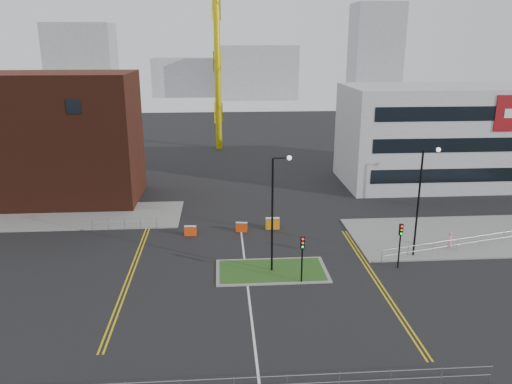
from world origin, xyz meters
TOP-DOWN VIEW (x-y plane):
  - ground at (0.00, 0.00)m, footprint 200.00×200.00m
  - pavement_left at (-20.00, 22.00)m, footprint 28.00×8.00m
  - pavement_right at (22.00, 14.00)m, footprint 24.00×10.00m
  - island_kerb at (2.00, 8.00)m, footprint 8.60×4.60m
  - grass_island at (2.00, 8.00)m, footprint 8.00×4.00m
  - brick_building at (-22.97, 28.00)m, footprint 24.20×10.07m
  - office_block at (26.01, 31.97)m, footprint 25.00×12.20m
  - streetlamp_island at (2.22, 8.00)m, footprint 1.46×0.36m
  - streetlamp_right_near at (14.22, 10.00)m, footprint 1.46×0.36m
  - traffic_light_island at (4.00, 5.98)m, footprint 0.28×0.33m
  - traffic_light_right at (12.00, 7.98)m, footprint 0.28×0.33m
  - railing_front at (0.00, -6.00)m, footprint 24.05×0.05m
  - railing_left at (-11.00, 18.00)m, footprint 6.05×0.05m
  - railing_right at (20.50, 11.50)m, footprint 19.05×5.05m
  - centre_line at (0.00, 2.00)m, footprint 0.15×30.00m
  - yellow_left_a at (-9.00, 10.00)m, footprint 0.12×24.00m
  - yellow_left_b at (-8.70, 10.00)m, footprint 0.12×24.00m
  - yellow_right_a at (9.50, 6.00)m, footprint 0.12×20.00m
  - yellow_right_b at (9.80, 6.00)m, footprint 0.12×20.00m
  - skyline_a at (-40.00, 120.00)m, footprint 18.00×12.00m
  - skyline_b at (10.00, 130.00)m, footprint 24.00×12.00m
  - skyline_c at (45.00, 125.00)m, footprint 14.00×12.00m
  - skyline_d at (-8.00, 140.00)m, footprint 30.00×12.00m
  - pedestrian at (17.53, 10.95)m, footprint 0.73×0.70m
  - barrier_left at (-4.69, 16.00)m, footprint 1.10×0.41m
  - barrier_mid at (3.00, 17.13)m, footprint 1.31×0.46m
  - barrier_right at (0.04, 16.64)m, footprint 1.11×0.50m

SIDE VIEW (x-z plane):
  - ground at x=0.00m, z-range 0.00..0.00m
  - centre_line at x=0.00m, z-range 0.00..0.01m
  - yellow_left_a at x=-9.00m, z-range 0.00..0.01m
  - yellow_left_b at x=-8.70m, z-range 0.00..0.01m
  - yellow_right_a at x=9.50m, z-range 0.00..0.01m
  - yellow_right_b at x=9.80m, z-range 0.00..0.01m
  - island_kerb at x=2.00m, z-range 0.00..0.08m
  - pavement_left at x=-20.00m, z-range 0.00..0.12m
  - pavement_right at x=22.00m, z-range 0.00..0.12m
  - grass_island at x=2.00m, z-range 0.00..0.12m
  - barrier_right at x=0.04m, z-range 0.04..0.94m
  - barrier_left at x=-4.69m, z-range 0.04..0.95m
  - barrier_mid at x=3.00m, z-range 0.05..1.15m
  - railing_left at x=-11.00m, z-range 0.19..1.29m
  - railing_right at x=20.50m, z-range 0.23..1.33m
  - railing_front at x=0.00m, z-range 0.23..1.33m
  - pedestrian at x=17.53m, z-range 0.00..1.69m
  - traffic_light_island at x=4.00m, z-range 0.74..4.39m
  - traffic_light_right at x=12.00m, z-range 0.74..4.39m
  - streetlamp_island at x=2.22m, z-range 0.82..10.00m
  - streetlamp_right_near at x=14.22m, z-range 0.82..10.00m
  - skyline_d at x=-8.00m, z-range 0.00..12.00m
  - office_block at x=26.01m, z-range 0.00..12.00m
  - brick_building at x=-22.97m, z-range -0.27..13.97m
  - skyline_b at x=10.00m, z-range 0.00..16.00m
  - skyline_a at x=-40.00m, z-range 0.00..22.00m
  - skyline_c at x=45.00m, z-range 0.00..28.00m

